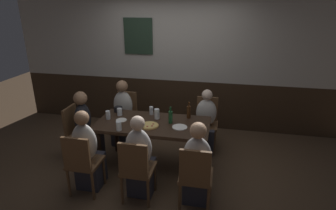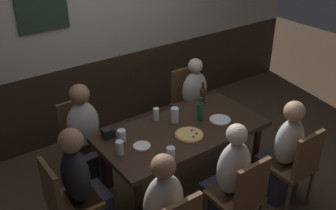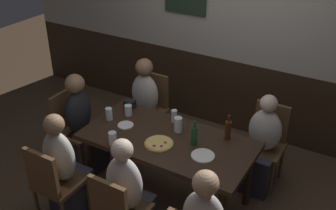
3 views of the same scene
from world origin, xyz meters
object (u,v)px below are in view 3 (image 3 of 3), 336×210
object	(u,v)px
pint_glass_amber	(113,139)
plate_white_small	(126,125)
chair_left_far	(151,105)
person_left_near	(66,173)
person_left_far	(143,112)
tumbler_water	(174,116)
pizza	(159,143)
beer_bottle_green	(194,135)
chair_left_near	(53,182)
person_head_west	(84,130)
pint_glass_pale	(128,111)
beer_bottle_brown	(228,130)
dining_table	(168,146)
chair_head_west	(72,125)
chair_right_far	(267,140)
condiment_caddy	(130,104)
plate_white_large	(203,156)
beer_glass_tall	(178,126)
person_mid_near	(129,201)
person_right_far	(261,151)
pint_glass_stout	(109,115)

from	to	relation	value
pint_glass_amber	plate_white_small	bearing A→B (deg)	105.35
chair_left_far	person_left_near	world-z (taller)	person_left_near
person_left_far	tumbler_water	distance (m)	0.78
pizza	beer_bottle_green	world-z (taller)	beer_bottle_green
chair_left_near	person_left_near	distance (m)	0.16
person_head_west	plate_white_small	xyz separation A→B (m)	(0.60, -0.02, 0.26)
pint_glass_pale	beer_bottle_brown	size ratio (longest dim) A/B	0.43
dining_table	chair_head_west	xyz separation A→B (m)	(-1.25, 0.00, -0.16)
dining_table	chair_right_far	world-z (taller)	chair_right_far
beer_bottle_green	beer_bottle_brown	xyz separation A→B (m)	(0.23, 0.24, 0.00)
plate_white_small	tumbler_water	bearing A→B (deg)	40.45
tumbler_water	condiment_caddy	world-z (taller)	tumbler_water
plate_white_small	person_left_near	bearing A→B (deg)	-110.85
pint_glass_amber	tumbler_water	xyz separation A→B (m)	(0.29, 0.65, 0.00)
pizza	tumbler_water	distance (m)	0.44
pint_glass_amber	plate_white_large	xyz separation A→B (m)	(0.81, 0.26, -0.05)
person_head_west	tumbler_water	distance (m)	1.07
pint_glass_pale	plate_white_small	world-z (taller)	pint_glass_pale
pizza	beer_bottle_brown	bearing A→B (deg)	39.05
person_left_far	plate_white_small	bearing A→B (deg)	-70.16
chair_right_far	beer_glass_tall	world-z (taller)	beer_glass_tall
chair_right_far	person_mid_near	distance (m)	1.66
chair_right_far	tumbler_water	size ratio (longest dim) A/B	6.84
person_mid_near	pint_glass_amber	bearing A→B (deg)	140.84
chair_left_near	person_right_far	distance (m)	2.09
person_head_west	condiment_caddy	size ratio (longest dim) A/B	10.42
plate_white_small	condiment_caddy	xyz separation A→B (m)	(-0.17, 0.32, 0.04)
pint_glass_amber	pint_glass_stout	xyz separation A→B (m)	(-0.31, 0.34, 0.00)
beer_glass_tall	tumbler_water	size ratio (longest dim) A/B	1.20
plate_white_small	chair_left_far	bearing A→B (deg)	106.25
person_mid_near	tumbler_water	xyz separation A→B (m)	(-0.11, 0.97, 0.32)
chair_left_near	plate_white_large	size ratio (longest dim) A/B	4.12
dining_table	pint_glass_pale	world-z (taller)	pint_glass_pale
dining_table	person_head_west	distance (m)	1.10
person_mid_near	plate_white_large	bearing A→B (deg)	54.48
chair_head_west	pint_glass_stout	xyz separation A→B (m)	(0.54, -0.00, 0.30)
person_head_west	person_left_far	world-z (taller)	person_left_far
person_right_far	chair_right_far	bearing A→B (deg)	90.00
chair_left_far	person_head_west	xyz separation A→B (m)	(-0.35, -0.83, -0.01)
person_right_far	person_left_far	world-z (taller)	person_left_far
chair_head_west	pizza	world-z (taller)	chair_head_west
person_left_far	tumbler_water	bearing A→B (deg)	-29.84
person_head_west	person_right_far	world-z (taller)	person_head_west
chair_left_near	beer_bottle_brown	world-z (taller)	beer_bottle_brown
chair_right_far	person_right_far	distance (m)	0.17
chair_head_west	condiment_caddy	size ratio (longest dim) A/B	8.00
pint_glass_pale	plate_white_large	xyz separation A→B (m)	(1.00, -0.26, -0.04)
person_mid_near	beer_glass_tall	distance (m)	0.89
plate_white_small	chair_left_near	bearing A→B (deg)	-106.92
pizza	plate_white_large	world-z (taller)	pizza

